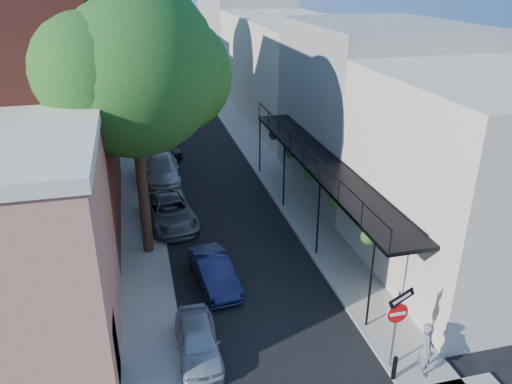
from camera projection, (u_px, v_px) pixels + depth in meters
road_surface at (184, 123)px, 40.63m from camera, size 6.00×64.00×0.01m
sidewalk_left at (134, 126)px, 39.73m from camera, size 2.00×64.00×0.12m
sidewalk_right at (232, 120)px, 41.49m from camera, size 2.00×64.00×0.12m
buildings_left at (51, 70)px, 35.49m from camera, size 10.10×59.10×12.00m
buildings_right at (293, 65)px, 40.36m from camera, size 9.80×55.00×10.00m
sign_post at (397, 316)px, 14.76m from camera, size 0.89×0.17×2.99m
bollard at (394, 368)px, 14.92m from camera, size 0.14×0.14×0.80m
oak_near at (142, 71)px, 19.19m from camera, size 7.48×6.80×11.42m
oak_mid at (137, 60)px, 26.58m from camera, size 6.60×6.00×10.20m
oak_far at (133, 21)px, 34.12m from camera, size 7.70×7.00×11.90m
parked_car_a at (198, 341)px, 15.94m from camera, size 1.39×3.34×1.13m
parked_car_b at (214, 272)px, 19.54m from camera, size 1.69×3.77×1.20m
parked_car_c at (170, 212)px, 24.28m from camera, size 2.66×4.85×1.29m
parked_car_d at (162, 169)px, 29.36m from camera, size 2.07×4.86×1.40m
parked_car_e at (168, 147)px, 33.46m from camera, size 1.73×3.48×1.14m
parked_car_f at (170, 128)px, 37.14m from camera, size 1.75×4.10×1.32m
pedestrian at (426, 349)px, 14.92m from camera, size 0.65×0.78×1.84m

